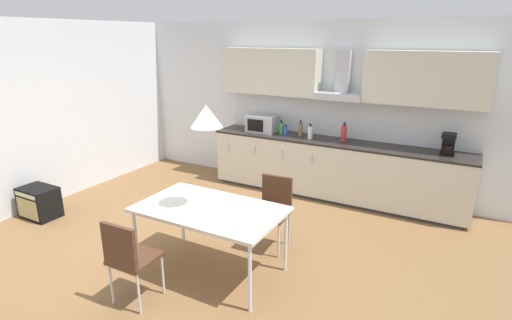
% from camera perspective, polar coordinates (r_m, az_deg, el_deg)
% --- Properties ---
extents(ground_plane, '(8.76, 8.08, 0.02)m').
position_cam_1_polar(ground_plane, '(4.96, -7.81, -12.85)').
color(ground_plane, brown).
extents(wall_back, '(7.01, 0.10, 2.71)m').
position_cam_1_polar(wall_back, '(6.77, 5.69, 7.78)').
color(wall_back, silver).
rests_on(wall_back, ground_plane).
extents(wall_left, '(0.10, 6.46, 2.71)m').
position_cam_1_polar(wall_left, '(6.64, -29.55, 5.42)').
color(wall_left, silver).
rests_on(wall_left, ground_plane).
extents(kitchen_counter, '(4.00, 0.63, 0.92)m').
position_cam_1_polar(kitchen_counter, '(6.39, 10.97, -1.29)').
color(kitchen_counter, '#333333').
rests_on(kitchen_counter, ground_plane).
extents(backsplash_tile, '(3.98, 0.02, 0.60)m').
position_cam_1_polar(backsplash_tile, '(6.46, 12.17, 5.81)').
color(backsplash_tile, silver).
rests_on(backsplash_tile, kitchen_counter).
extents(upper_wall_cabinets, '(3.98, 0.40, 0.73)m').
position_cam_1_polar(upper_wall_cabinets, '(6.22, 12.14, 11.75)').
color(upper_wall_cabinets, beige).
extents(microwave, '(0.48, 0.35, 0.28)m').
position_cam_1_polar(microwave, '(6.70, 0.90, 5.21)').
color(microwave, '#ADADB2').
rests_on(microwave, kitchen_counter).
extents(coffee_maker, '(0.18, 0.19, 0.30)m').
position_cam_1_polar(coffee_maker, '(5.98, 25.76, 2.08)').
color(coffee_maker, black).
rests_on(coffee_maker, kitchen_counter).
extents(bottle_white, '(0.08, 0.08, 0.24)m').
position_cam_1_polar(bottle_white, '(6.31, 7.76, 3.94)').
color(bottle_white, white).
rests_on(bottle_white, kitchen_counter).
extents(bottle_green, '(0.07, 0.07, 0.23)m').
position_cam_1_polar(bottle_green, '(6.55, 3.65, 4.52)').
color(bottle_green, green).
rests_on(bottle_green, kitchen_counter).
extents(bottle_red, '(0.08, 0.08, 0.29)m').
position_cam_1_polar(bottle_red, '(6.25, 12.43, 3.77)').
color(bottle_red, red).
rests_on(bottle_red, kitchen_counter).
extents(bottle_blue, '(0.06, 0.06, 0.18)m').
position_cam_1_polar(bottle_blue, '(6.48, 4.25, 4.17)').
color(bottle_blue, blue).
rests_on(bottle_blue, kitchen_counter).
extents(bottle_brown, '(0.07, 0.07, 0.26)m').
position_cam_1_polar(bottle_brown, '(6.46, 6.37, 4.37)').
color(bottle_brown, brown).
rests_on(bottle_brown, kitchen_counter).
extents(dining_table, '(1.53, 0.90, 0.75)m').
position_cam_1_polar(dining_table, '(4.25, -6.61, -7.35)').
color(dining_table, silver).
rests_on(dining_table, ground_plane).
extents(chair_near_left, '(0.42, 0.42, 0.87)m').
position_cam_1_polar(chair_near_left, '(3.98, -17.76, -12.72)').
color(chair_near_left, '#4C2D1E').
rests_on(chair_near_left, ground_plane).
extents(chair_far_right, '(0.43, 0.43, 0.87)m').
position_cam_1_polar(chair_far_right, '(4.81, 2.55, -6.44)').
color(chair_far_right, '#4C2D1E').
rests_on(chair_far_right, ground_plane).
extents(guitar_amp, '(0.52, 0.37, 0.44)m').
position_cam_1_polar(guitar_amp, '(6.44, -28.56, -5.33)').
color(guitar_amp, black).
rests_on(guitar_amp, ground_plane).
extents(pendant_lamp, '(0.32, 0.32, 0.22)m').
position_cam_1_polar(pendant_lamp, '(3.93, -7.12, 6.23)').
color(pendant_lamp, silver).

